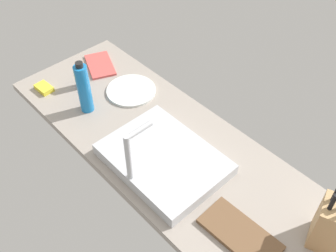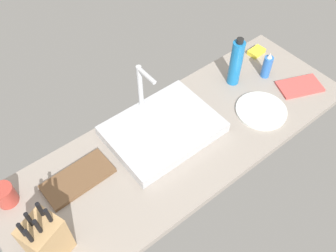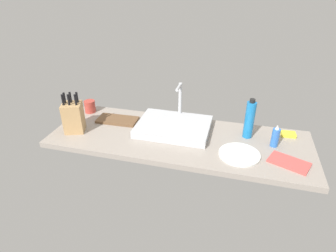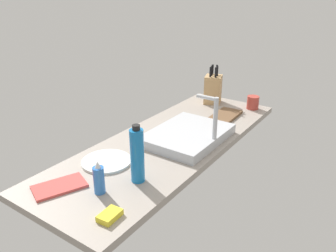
{
  "view_description": "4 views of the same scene",
  "coord_description": "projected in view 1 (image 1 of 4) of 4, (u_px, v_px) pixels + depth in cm",
  "views": [
    {
      "loc": [
        -81.32,
        75.45,
        128.19
      ],
      "look_at": [
        3.08,
        -2.5,
        11.76
      ],
      "focal_mm": 41.7,
      "sensor_mm": 36.0,
      "label": 1
    },
    {
      "loc": [
        -67.53,
        -73.46,
        132.39
      ],
      "look_at": [
        -5.08,
        4.75,
        10.93
      ],
      "focal_mm": 38.88,
      "sensor_mm": 36.0,
      "label": 2
    },
    {
      "loc": [
        33.72,
        -154.67,
        99.79
      ],
      "look_at": [
        -6.63,
        -2.96,
        12.31
      ],
      "focal_mm": 30.32,
      "sensor_mm": 36.0,
      "label": 3
    },
    {
      "loc": [
        140.06,
        94.93,
        83.75
      ],
      "look_at": [
        -0.92,
        -2.13,
        10.92
      ],
      "focal_mm": 35.88,
      "sensor_mm": 36.0,
      "label": 4
    }
  ],
  "objects": [
    {
      "name": "countertop_slab",
      "position": [
        169.0,
        149.0,
        1.68
      ],
      "size": [
        167.84,
        58.91,
        3.5
      ],
      "primitive_type": "cube",
      "color": "gray",
      "rests_on": "ground"
    },
    {
      "name": "dish_sponge",
      "position": [
        44.0,
        88.0,
        1.92
      ],
      "size": [
        9.37,
        6.58,
        2.4
      ],
      "primitive_type": "cube",
      "rotation": [
        0.0,
        0.0,
        0.07
      ],
      "color": "yellow",
      "rests_on": "countertop_slab"
    },
    {
      "name": "soap_bottle",
      "position": [
        79.0,
        76.0,
        1.9
      ],
      "size": [
        4.67,
        4.67,
        14.69
      ],
      "color": "blue",
      "rests_on": "countertop_slab"
    },
    {
      "name": "dish_towel",
      "position": [
        100.0,
        65.0,
        2.06
      ],
      "size": [
        24.77,
        19.91,
        1.2
      ],
      "primitive_type": "cube",
      "rotation": [
        0.0,
        0.0,
        -0.4
      ],
      "color": "#CC4C47",
      "rests_on": "countertop_slab"
    },
    {
      "name": "sink_basin",
      "position": [
        164.0,
        159.0,
        1.58
      ],
      "size": [
        48.19,
        35.95,
        5.27
      ],
      "primitive_type": "cube",
      "color": "#B7BABF",
      "rests_on": "countertop_slab"
    },
    {
      "name": "water_bottle",
      "position": [
        84.0,
        88.0,
        1.74
      ],
      "size": [
        6.1,
        6.1,
        26.62
      ],
      "color": "#1970B7",
      "rests_on": "countertop_slab"
    },
    {
      "name": "cutting_board",
      "position": [
        240.0,
        234.0,
        1.37
      ],
      "size": [
        29.16,
        15.06,
        1.8
      ],
      "primitive_type": "cube",
      "rotation": [
        0.0,
        0.0,
        0.03
      ],
      "color": "brown",
      "rests_on": "countertop_slab"
    },
    {
      "name": "knife_block",
      "position": [
        334.0,
        226.0,
        1.28
      ],
      "size": [
        15.36,
        14.89,
        27.16
      ],
      "rotation": [
        0.0,
        0.0,
        0.34
      ],
      "color": "tan",
      "rests_on": "countertop_slab"
    },
    {
      "name": "faucet",
      "position": [
        131.0,
        157.0,
        1.42
      ],
      "size": [
        5.5,
        12.26,
        27.82
      ],
      "color": "#B7BABF",
      "rests_on": "countertop_slab"
    },
    {
      "name": "dinner_plate",
      "position": [
        131.0,
        90.0,
        1.92
      ],
      "size": [
        24.27,
        24.27,
        1.2
      ],
      "primitive_type": "cylinder",
      "color": "silver",
      "rests_on": "countertop_slab"
    }
  ]
}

